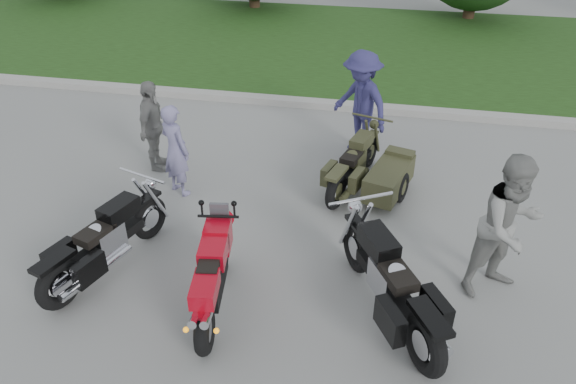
% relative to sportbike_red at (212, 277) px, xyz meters
% --- Properties ---
extents(ground, '(80.00, 80.00, 0.00)m').
position_rel_sportbike_red_xyz_m(ground, '(0.05, 0.43, -0.54)').
color(ground, '#959690').
rests_on(ground, ground).
extents(curb, '(60.00, 0.30, 0.15)m').
position_rel_sportbike_red_xyz_m(curb, '(0.05, 6.43, -0.47)').
color(curb, '#A6A39C').
rests_on(curb, ground).
extents(grass_strip, '(60.00, 8.00, 0.14)m').
position_rel_sportbike_red_xyz_m(grass_strip, '(0.05, 10.58, -0.47)').
color(grass_strip, '#2D5E20').
rests_on(grass_strip, ground).
extents(sportbike_red, '(0.51, 1.94, 0.92)m').
position_rel_sportbike_red_xyz_m(sportbike_red, '(0.00, 0.00, 0.00)').
color(sportbike_red, black).
rests_on(sportbike_red, ground).
extents(cruiser_left, '(0.88, 2.26, 0.90)m').
position_rel_sportbike_red_xyz_m(cruiser_left, '(-1.66, 0.41, -0.08)').
color(cruiser_left, black).
rests_on(cruiser_left, ground).
extents(cruiser_right, '(1.39, 2.29, 0.98)m').
position_rel_sportbike_red_xyz_m(cruiser_right, '(2.16, 0.27, -0.04)').
color(cruiser_right, black).
rests_on(cruiser_right, ground).
extents(cruiser_sidecar, '(1.38, 2.07, 0.82)m').
position_rel_sportbike_red_xyz_m(cruiser_sidecar, '(1.75, 3.11, -0.16)').
color(cruiser_sidecar, black).
rests_on(cruiser_sidecar, ground).
extents(person_stripe, '(0.68, 0.61, 1.56)m').
position_rel_sportbike_red_xyz_m(person_stripe, '(-1.41, 2.56, 0.24)').
color(person_stripe, '#857FAC').
rests_on(person_stripe, ground).
extents(person_grey, '(1.20, 1.15, 1.95)m').
position_rel_sportbike_red_xyz_m(person_grey, '(3.50, 1.12, 0.43)').
color(person_grey, gray).
rests_on(person_grey, ground).
extents(person_denim, '(1.41, 1.35, 1.92)m').
position_rel_sportbike_red_xyz_m(person_denim, '(1.38, 4.62, 0.42)').
color(person_denim, navy).
rests_on(person_denim, ground).
extents(person_back, '(0.46, 0.98, 1.63)m').
position_rel_sportbike_red_xyz_m(person_back, '(-2.08, 3.24, 0.27)').
color(person_back, gray).
rests_on(person_back, ground).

